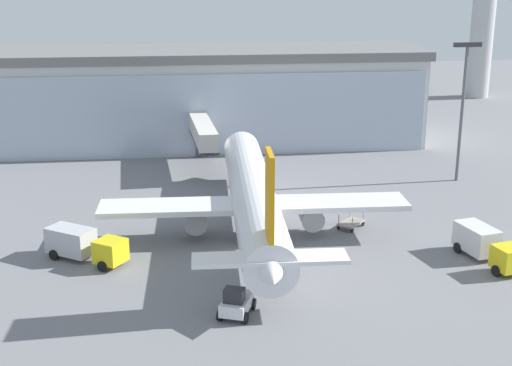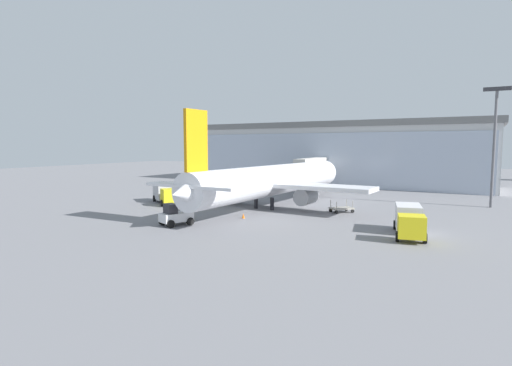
% 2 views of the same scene
% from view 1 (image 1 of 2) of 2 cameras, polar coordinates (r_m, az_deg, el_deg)
% --- Properties ---
extents(ground, '(240.00, 240.00, 0.00)m').
position_cam_1_polar(ground, '(61.83, -1.38, -5.74)').
color(ground, slate).
extents(terminal_building, '(62.90, 19.03, 13.07)m').
position_cam_1_polar(terminal_building, '(99.77, -4.77, 6.93)').
color(terminal_building, '#BCBCBC').
rests_on(terminal_building, ground).
extents(jet_bridge, '(2.46, 14.69, 5.86)m').
position_cam_1_polar(jet_bridge, '(87.03, -4.32, 4.08)').
color(jet_bridge, beige).
rests_on(jet_bridge, ground).
extents(apron_light_mast, '(3.20, 0.40, 15.83)m').
position_cam_1_polar(apron_light_mast, '(83.79, 16.24, 6.50)').
color(apron_light_mast, '#59595E').
rests_on(apron_light_mast, ground).
extents(airplane, '(28.07, 38.46, 11.81)m').
position_cam_1_polar(airplane, '(65.23, -0.23, -1.15)').
color(airplane, silver).
rests_on(airplane, ground).
extents(catering_truck, '(7.16, 6.14, 2.65)m').
position_cam_1_polar(catering_truck, '(61.81, -13.64, -4.78)').
color(catering_truck, yellow).
rests_on(catering_truck, ground).
extents(fuel_truck, '(3.57, 7.58, 2.65)m').
position_cam_1_polar(fuel_truck, '(63.03, 17.97, -4.72)').
color(fuel_truck, yellow).
rests_on(fuel_truck, ground).
extents(baggage_cart, '(3.10, 3.12, 1.50)m').
position_cam_1_polar(baggage_cart, '(68.34, 7.61, -3.17)').
color(baggage_cart, '#9E998C').
rests_on(baggage_cart, ground).
extents(pushback_tug, '(3.19, 3.65, 2.30)m').
position_cam_1_polar(pushback_tug, '(51.31, -1.59, -9.54)').
color(pushback_tug, silver).
rests_on(pushback_tug, ground).
extents(safety_cone_nose, '(0.36, 0.36, 0.55)m').
position_cam_1_polar(safety_cone_nose, '(58.22, 1.78, -6.94)').
color(safety_cone_nose, orange).
rests_on(safety_cone_nose, ground).
extents(safety_cone_wingtip, '(0.36, 0.36, 0.55)m').
position_cam_1_polar(safety_cone_wingtip, '(65.27, -12.07, -4.61)').
color(safety_cone_wingtip, orange).
rests_on(safety_cone_wingtip, ground).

